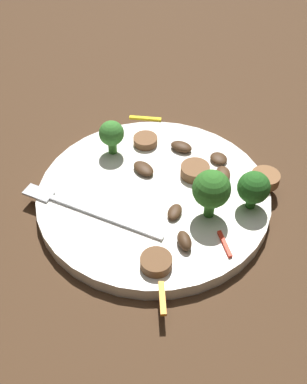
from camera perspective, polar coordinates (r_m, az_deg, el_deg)
name	(u,v)px	position (r m, az deg, el deg)	size (l,w,h in m)	color
ground_plane	(153,202)	(0.59, 0.00, -1.19)	(1.40, 1.40, 0.00)	#422B19
plate	(153,197)	(0.59, 0.00, -0.60)	(0.28, 0.28, 0.02)	white
fork	(81,208)	(0.57, -8.52, -1.92)	(0.18, 0.05, 0.00)	silver
broccoli_floret_0	(211,190)	(0.53, 6.79, 0.25)	(0.04, 0.04, 0.06)	#347525
broccoli_floret_1	(112,134)	(0.62, -4.93, 6.77)	(0.03, 0.03, 0.05)	#408630
broccoli_floret_2	(254,188)	(0.55, 11.64, 0.46)	(0.04, 0.04, 0.05)	#296420
sausage_slice_0	(145,141)	(0.64, -0.95, 6.03)	(0.03, 0.03, 0.01)	brown
sausage_slice_1	(156,262)	(0.51, 0.31, -8.22)	(0.03, 0.03, 0.01)	brown
sausage_slice_2	(265,178)	(0.60, 12.94, 1.56)	(0.03, 0.03, 0.01)	brown
sausage_slice_3	(195,171)	(0.60, 4.88, 2.49)	(0.04, 0.04, 0.01)	brown
mushroom_0	(143,169)	(0.60, -1.18, 2.76)	(0.03, 0.02, 0.01)	#422B19
mushroom_1	(223,174)	(0.60, 8.13, 2.06)	(0.03, 0.02, 0.01)	#4C331E
mushroom_2	(184,241)	(0.52, 3.63, -5.72)	(0.03, 0.01, 0.01)	#422B19
mushroom_3	(219,158)	(0.62, 7.64, 3.93)	(0.02, 0.02, 0.01)	#422B19
mushroom_4	(175,212)	(0.55, 2.50, -2.34)	(0.03, 0.02, 0.01)	#422B19
mushroom_5	(181,147)	(0.64, 3.27, 5.32)	(0.03, 0.02, 0.01)	#422B19
pepper_strip_0	(162,298)	(0.49, 1.05, -12.32)	(0.04, 0.01, 0.00)	orange
pepper_strip_1	(145,118)	(0.69, -0.96, 8.60)	(0.04, 0.01, 0.00)	yellow
pepper_strip_2	(225,244)	(0.53, 8.34, -6.04)	(0.04, 0.00, 0.00)	red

